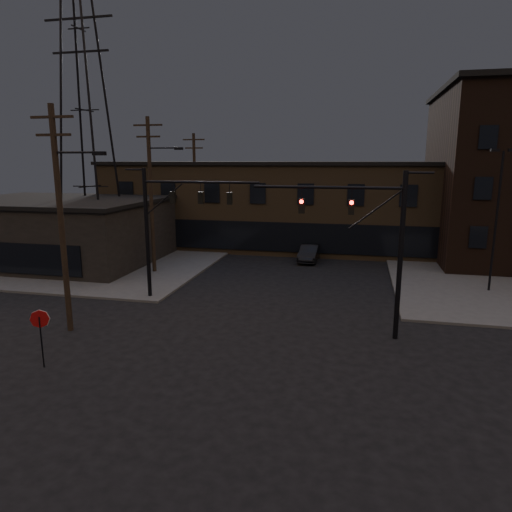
# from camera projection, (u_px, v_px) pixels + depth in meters

# --- Properties ---
(ground) EXTENTS (140.00, 140.00, 0.00)m
(ground) POSITION_uv_depth(u_px,v_px,m) (242.00, 365.00, 19.18)
(ground) COLOR black
(ground) RESTS_ON ground
(sidewalk_nw) EXTENTS (30.00, 30.00, 0.15)m
(sidewalk_nw) POSITION_uv_depth(u_px,v_px,m) (82.00, 247.00, 44.91)
(sidewalk_nw) COLOR #474744
(sidewalk_nw) RESTS_ON ground
(building_row) EXTENTS (40.00, 12.00, 8.00)m
(building_row) POSITION_uv_depth(u_px,v_px,m) (312.00, 206.00, 45.07)
(building_row) COLOR #4E3E29
(building_row) RESTS_ON ground
(building_left) EXTENTS (16.00, 12.00, 5.00)m
(building_left) POSITION_uv_depth(u_px,v_px,m) (59.00, 232.00, 38.25)
(building_left) COLOR black
(building_left) RESTS_ON ground
(traffic_signal_near) EXTENTS (7.12, 0.24, 8.00)m
(traffic_signal_near) POSITION_uv_depth(u_px,v_px,m) (376.00, 237.00, 21.29)
(traffic_signal_near) COLOR black
(traffic_signal_near) RESTS_ON ground
(traffic_signal_far) EXTENTS (7.12, 0.24, 8.00)m
(traffic_signal_far) POSITION_uv_depth(u_px,v_px,m) (166.00, 219.00, 27.23)
(traffic_signal_far) COLOR black
(traffic_signal_far) RESTS_ON ground
(stop_sign) EXTENTS (0.72, 0.33, 2.48)m
(stop_sign) POSITION_uv_depth(u_px,v_px,m) (40.00, 325.00, 18.63)
(stop_sign) COLOR black
(stop_sign) RESTS_ON ground
(utility_pole_near) EXTENTS (3.70, 0.28, 11.00)m
(utility_pole_near) POSITION_uv_depth(u_px,v_px,m) (62.00, 215.00, 21.91)
(utility_pole_near) COLOR black
(utility_pole_near) RESTS_ON ground
(utility_pole_mid) EXTENTS (3.70, 0.28, 11.50)m
(utility_pole_mid) POSITION_uv_depth(u_px,v_px,m) (152.00, 192.00, 33.53)
(utility_pole_mid) COLOR black
(utility_pole_mid) RESTS_ON ground
(utility_pole_far) EXTENTS (2.20, 0.28, 11.00)m
(utility_pole_far) POSITION_uv_depth(u_px,v_px,m) (195.00, 187.00, 45.28)
(utility_pole_far) COLOR black
(utility_pole_far) RESTS_ON ground
(transmission_tower) EXTENTS (7.00, 7.00, 25.00)m
(transmission_tower) POSITION_uv_depth(u_px,v_px,m) (85.00, 110.00, 37.66)
(transmission_tower) COLOR black
(transmission_tower) RESTS_ON ground
(lot_light_a) EXTENTS (1.50, 0.28, 9.14)m
(lot_light_a) POSITION_uv_depth(u_px,v_px,m) (498.00, 208.00, 28.59)
(lot_light_a) COLOR black
(lot_light_a) RESTS_ON ground
(car_crossing) EXTENTS (1.63, 4.27, 1.39)m
(car_crossing) POSITION_uv_depth(u_px,v_px,m) (309.00, 253.00, 38.76)
(car_crossing) COLOR black
(car_crossing) RESTS_ON ground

